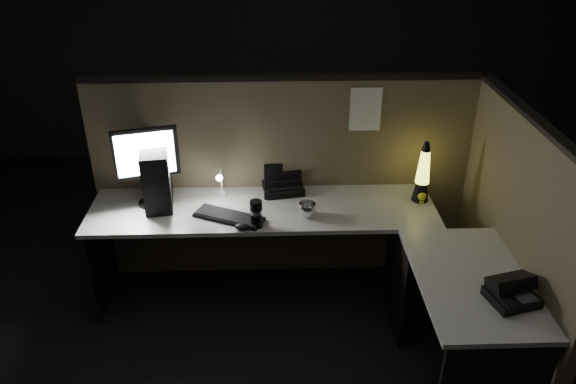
{
  "coord_description": "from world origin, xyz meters",
  "views": [
    {
      "loc": [
        -0.09,
        -2.62,
        2.62
      ],
      "look_at": [
        0.01,
        0.35,
        0.98
      ],
      "focal_mm": 35.0,
      "sensor_mm": 36.0,
      "label": 1
    }
  ],
  "objects_px": {
    "pc_tower": "(157,175)",
    "lava_lamp": "(423,177)",
    "monitor": "(147,159)",
    "desk_phone": "(511,291)",
    "keyboard": "(229,217)"
  },
  "relations": [
    {
      "from": "pc_tower",
      "to": "lava_lamp",
      "type": "xyz_separation_m",
      "value": [
        1.77,
        -0.03,
        -0.02
      ]
    },
    {
      "from": "monitor",
      "to": "pc_tower",
      "type": "bearing_deg",
      "value": -10.22
    },
    {
      "from": "monitor",
      "to": "keyboard",
      "type": "height_order",
      "value": "monitor"
    },
    {
      "from": "monitor",
      "to": "keyboard",
      "type": "relative_size",
      "value": 1.18
    },
    {
      "from": "monitor",
      "to": "desk_phone",
      "type": "relative_size",
      "value": 1.93
    },
    {
      "from": "monitor",
      "to": "lava_lamp",
      "type": "distance_m",
      "value": 1.82
    },
    {
      "from": "lava_lamp",
      "to": "desk_phone",
      "type": "bearing_deg",
      "value": -78.62
    },
    {
      "from": "monitor",
      "to": "desk_phone",
      "type": "xyz_separation_m",
      "value": [
        2.03,
        -1.08,
        -0.27
      ]
    },
    {
      "from": "pc_tower",
      "to": "monitor",
      "type": "xyz_separation_m",
      "value": [
        -0.05,
        -0.0,
        0.12
      ]
    },
    {
      "from": "pc_tower",
      "to": "keyboard",
      "type": "distance_m",
      "value": 0.56
    },
    {
      "from": "pc_tower",
      "to": "lava_lamp",
      "type": "height_order",
      "value": "lava_lamp"
    },
    {
      "from": "pc_tower",
      "to": "desk_phone",
      "type": "distance_m",
      "value": 2.26
    },
    {
      "from": "pc_tower",
      "to": "desk_phone",
      "type": "height_order",
      "value": "pc_tower"
    },
    {
      "from": "monitor",
      "to": "desk_phone",
      "type": "distance_m",
      "value": 2.31
    },
    {
      "from": "keyboard",
      "to": "lava_lamp",
      "type": "xyz_separation_m",
      "value": [
        1.29,
        0.2,
        0.17
      ]
    }
  ]
}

